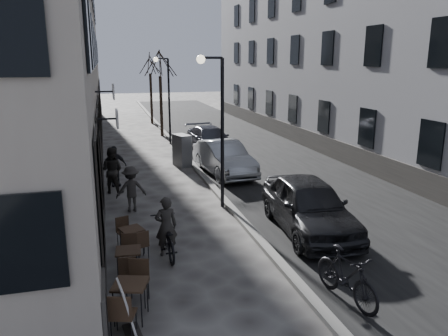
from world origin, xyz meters
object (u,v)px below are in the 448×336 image
car_near (309,205)px  pedestrian_near (112,170)px  pedestrian_far (114,166)px  streetlamp_near (217,116)px  bistro_set_b (129,261)px  bicycle (166,237)px  sign_board (128,314)px  car_far (210,139)px  tree_near (160,64)px  car_mid (224,158)px  utility_cabinet (182,150)px  pedestrian_mid (131,189)px  bistro_set_a (131,297)px  streetlamp_far (166,91)px  moped (346,276)px  bistro_set_c (132,238)px  tree_far (150,63)px

car_near → pedestrian_near: bearing=140.2°
pedestrian_far → streetlamp_near: bearing=-58.1°
bistro_set_b → bicycle: size_ratio=0.78×
bistro_set_b → bicycle: (1.02, 1.00, 0.06)m
pedestrian_near → sign_board: bearing=116.9°
bicycle → car_far: 13.28m
pedestrian_near → car_far: 8.53m
tree_near → car_mid: 11.52m
utility_cabinet → pedestrian_mid: bearing=-132.7°
sign_board → pedestrian_near: size_ratio=0.58×
bistro_set_a → bistro_set_b: bistro_set_a is taller
pedestrian_far → pedestrian_mid: bearing=-93.0°
streetlamp_far → pedestrian_near: (-3.43, -9.33, -2.28)m
bicycle → pedestrian_far: pedestrian_far is taller
streetlamp_far → moped: size_ratio=2.70×
bistro_set_b → sign_board: 2.21m
bicycle → pedestrian_far: size_ratio=1.12×
bistro_set_c → utility_cabinet: 9.68m
moped → car_near: bearing=65.4°
bistro_set_b → pedestrian_near: 7.01m
pedestrian_far → car_near: 8.34m
streetlamp_far → utility_cabinet: 6.24m
streetlamp_near → tree_near: size_ratio=0.89×
pedestrian_far → bicycle: bearing=-91.8°
utility_cabinet → moped: 12.86m
pedestrian_far → car_near: bearing=-60.7°
bistro_set_a → bistro_set_c: bearing=103.3°
utility_cabinet → streetlamp_far: bearing=71.2°
tree_near → bistro_set_c: (-3.15, -17.96, -4.25)m
sign_board → tree_far: bearing=74.9°
car_far → pedestrian_near: bearing=-134.9°
tree_far → car_mid: bearing=-85.5°
streetlamp_far → tree_far: 9.12m
bistro_set_b → pedestrian_mid: size_ratio=0.92×
streetlamp_far → pedestrian_near: bearing=-110.2°
pedestrian_mid → bistro_set_b: bearing=80.0°
car_mid → streetlamp_far: bearing=94.4°
utility_cabinet → car_far: size_ratio=0.33×
streetlamp_near → car_far: streetlamp_near is taller
streetlamp_far → bistro_set_b: streetlamp_far is taller
tree_near → utility_cabinet: tree_near is taller
streetlamp_far → utility_cabinet: bearing=-91.2°
bistro_set_a → car_far: size_ratio=0.35×
bistro_set_c → bicycle: bearing=-41.9°
bistro_set_b → streetlamp_far: bearing=83.8°
pedestrian_far → utility_cabinet: bearing=28.8°
tree_far → pedestrian_far: (-3.39, -17.40, -3.85)m
streetlamp_far → tree_far: tree_far is taller
car_mid → utility_cabinet: bearing=121.4°
pedestrian_near → car_mid: (4.83, 1.58, -0.15)m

